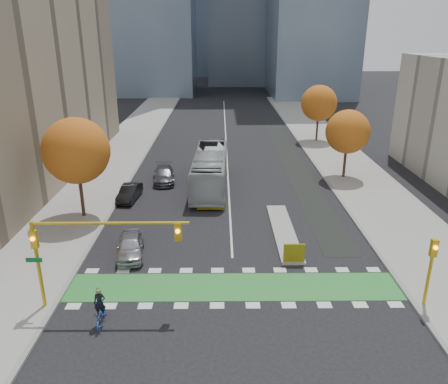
{
  "coord_description": "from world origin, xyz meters",
  "views": [
    {
      "loc": [
        -0.79,
        -20.99,
        14.38
      ],
      "look_at": [
        -0.52,
        9.74,
        3.0
      ],
      "focal_mm": 35.0,
      "sensor_mm": 36.0,
      "label": 1
    }
  ],
  "objects_px": {
    "cyclist": "(101,312)",
    "parked_car_a": "(130,246)",
    "traffic_signal_east": "(431,262)",
    "tree_east_far": "(319,103)",
    "tree_east_near": "(348,132)",
    "parked_car_b": "(130,193)",
    "bus": "(210,169)",
    "tree_west": "(76,151)",
    "traffic_signal_west": "(84,242)",
    "parked_car_c": "(164,175)",
    "hazard_board": "(294,253)"
  },
  "relations": [
    {
      "from": "tree_east_near",
      "to": "traffic_signal_west",
      "type": "distance_m",
      "value": 30.08
    },
    {
      "from": "traffic_signal_west",
      "to": "parked_car_a",
      "type": "distance_m",
      "value": 6.89
    },
    {
      "from": "parked_car_a",
      "to": "tree_east_far",
      "type": "bearing_deg",
      "value": 51.34
    },
    {
      "from": "tree_east_near",
      "to": "cyclist",
      "type": "relative_size",
      "value": 3.32
    },
    {
      "from": "tree_east_near",
      "to": "parked_car_b",
      "type": "relative_size",
      "value": 1.73
    },
    {
      "from": "parked_car_b",
      "to": "parked_car_c",
      "type": "height_order",
      "value": "parked_car_c"
    },
    {
      "from": "parked_car_a",
      "to": "hazard_board",
      "type": "bearing_deg",
      "value": -14.36
    },
    {
      "from": "parked_car_b",
      "to": "bus",
      "type": "bearing_deg",
      "value": 31.03
    },
    {
      "from": "traffic_signal_west",
      "to": "cyclist",
      "type": "bearing_deg",
      "value": -57.56
    },
    {
      "from": "tree_west",
      "to": "tree_east_near",
      "type": "relative_size",
      "value": 1.16
    },
    {
      "from": "tree_east_far",
      "to": "cyclist",
      "type": "distance_m",
      "value": 44.71
    },
    {
      "from": "parked_car_a",
      "to": "parked_car_c",
      "type": "height_order",
      "value": "parked_car_a"
    },
    {
      "from": "bus",
      "to": "hazard_board",
      "type": "bearing_deg",
      "value": -67.36
    },
    {
      "from": "cyclist",
      "to": "parked_car_a",
      "type": "bearing_deg",
      "value": 86.42
    },
    {
      "from": "tree_west",
      "to": "traffic_signal_west",
      "type": "relative_size",
      "value": 0.96
    },
    {
      "from": "parked_car_a",
      "to": "cyclist",
      "type": "bearing_deg",
      "value": -98.63
    },
    {
      "from": "tree_east_far",
      "to": "parked_car_a",
      "type": "height_order",
      "value": "tree_east_far"
    },
    {
      "from": "traffic_signal_east",
      "to": "parked_car_b",
      "type": "xyz_separation_m",
      "value": [
        -19.5,
        16.45,
        -2.06
      ]
    },
    {
      "from": "tree_east_near",
      "to": "tree_east_far",
      "type": "relative_size",
      "value": 0.92
    },
    {
      "from": "cyclist",
      "to": "parked_car_b",
      "type": "height_order",
      "value": "cyclist"
    },
    {
      "from": "hazard_board",
      "to": "parked_car_a",
      "type": "xyz_separation_m",
      "value": [
        -10.9,
        1.24,
        -0.07
      ]
    },
    {
      "from": "hazard_board",
      "to": "tree_west",
      "type": "bearing_deg",
      "value": 154.01
    },
    {
      "from": "traffic_signal_west",
      "to": "bus",
      "type": "distance_m",
      "value": 20.95
    },
    {
      "from": "tree_east_far",
      "to": "cyclist",
      "type": "relative_size",
      "value": 3.59
    },
    {
      "from": "parked_car_c",
      "to": "cyclist",
      "type": "bearing_deg",
      "value": -98.26
    },
    {
      "from": "tree_west",
      "to": "parked_car_b",
      "type": "xyz_separation_m",
      "value": [
        3.0,
        3.94,
        -4.94
      ]
    },
    {
      "from": "parked_car_b",
      "to": "tree_west",
      "type": "bearing_deg",
      "value": -121.8
    },
    {
      "from": "hazard_board",
      "to": "traffic_signal_west",
      "type": "relative_size",
      "value": 0.16
    },
    {
      "from": "bus",
      "to": "parked_car_a",
      "type": "distance_m",
      "value": 14.89
    },
    {
      "from": "tree_west",
      "to": "tree_east_far",
      "type": "distance_m",
      "value": 35.73
    },
    {
      "from": "tree_east_far",
      "to": "parked_car_a",
      "type": "xyz_separation_m",
      "value": [
        -19.4,
        -32.56,
        -4.51
      ]
    },
    {
      "from": "tree_east_far",
      "to": "cyclist",
      "type": "height_order",
      "value": "tree_east_far"
    },
    {
      "from": "tree_east_near",
      "to": "traffic_signal_west",
      "type": "height_order",
      "value": "tree_east_near"
    },
    {
      "from": "traffic_signal_west",
      "to": "traffic_signal_east",
      "type": "relative_size",
      "value": 2.08
    },
    {
      "from": "traffic_signal_east",
      "to": "tree_east_far",
      "type": "bearing_deg",
      "value": 87.03
    },
    {
      "from": "tree_west",
      "to": "hazard_board",
      "type": "bearing_deg",
      "value": -25.99
    },
    {
      "from": "parked_car_b",
      "to": "traffic_signal_west",
      "type": "bearing_deg",
      "value": -80.81
    },
    {
      "from": "traffic_signal_west",
      "to": "parked_car_b",
      "type": "relative_size",
      "value": 2.08
    },
    {
      "from": "tree_east_near",
      "to": "tree_east_far",
      "type": "bearing_deg",
      "value": 88.21
    },
    {
      "from": "tree_east_far",
      "to": "cyclist",
      "type": "bearing_deg",
      "value": -116.0
    },
    {
      "from": "traffic_signal_west",
      "to": "parked_car_c",
      "type": "xyz_separation_m",
      "value": [
        1.43,
        21.45,
        -3.31
      ]
    },
    {
      "from": "bus",
      "to": "parked_car_b",
      "type": "distance_m",
      "value": 8.07
    },
    {
      "from": "traffic_signal_west",
      "to": "traffic_signal_east",
      "type": "xyz_separation_m",
      "value": [
        18.43,
        0.0,
        -1.3
      ]
    },
    {
      "from": "hazard_board",
      "to": "traffic_signal_east",
      "type": "relative_size",
      "value": 0.34
    },
    {
      "from": "parked_car_b",
      "to": "parked_car_c",
      "type": "relative_size",
      "value": 0.82
    },
    {
      "from": "traffic_signal_east",
      "to": "parked_car_b",
      "type": "height_order",
      "value": "traffic_signal_east"
    },
    {
      "from": "tree_east_near",
      "to": "bus",
      "type": "relative_size",
      "value": 0.55
    },
    {
      "from": "tree_east_far",
      "to": "traffic_signal_west",
      "type": "bearing_deg",
      "value": -117.95
    },
    {
      "from": "tree_east_near",
      "to": "hazard_board",
      "type": "bearing_deg",
      "value": -114.2
    },
    {
      "from": "hazard_board",
      "to": "tree_east_far",
      "type": "relative_size",
      "value": 0.18
    }
  ]
}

